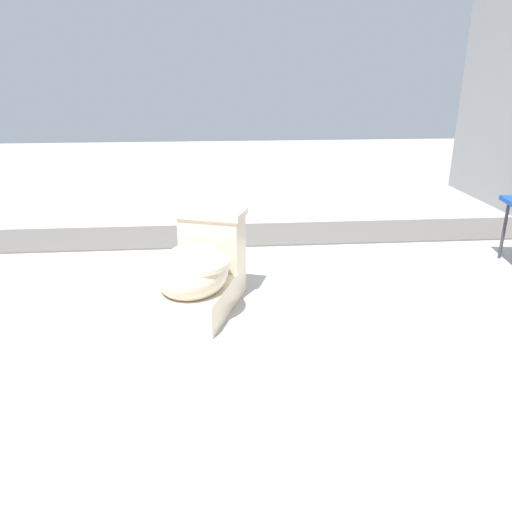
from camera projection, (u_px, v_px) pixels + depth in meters
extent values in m
plane|color=#B7B2A8|center=(198.00, 317.00, 2.64)|extent=(14.00, 14.00, 0.00)
cube|color=#605B56|center=(266.00, 234.00, 3.95)|extent=(0.56, 8.00, 0.01)
cube|color=beige|center=(201.00, 295.00, 2.69)|extent=(0.68, 0.52, 0.17)
ellipsoid|color=beige|center=(192.00, 272.00, 2.54)|extent=(0.53, 0.49, 0.28)
cylinder|color=beige|center=(192.00, 261.00, 2.52)|extent=(0.50, 0.50, 0.03)
cube|color=beige|center=(212.00, 242.00, 2.80)|extent=(0.28, 0.38, 0.30)
cube|color=beige|center=(211.00, 213.00, 2.74)|extent=(0.31, 0.41, 0.04)
cylinder|color=silver|center=(225.00, 209.00, 2.72)|extent=(0.02, 0.02, 0.01)
cylinder|color=#38383D|center=(504.00, 230.00, 3.39)|extent=(0.02, 0.02, 0.40)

